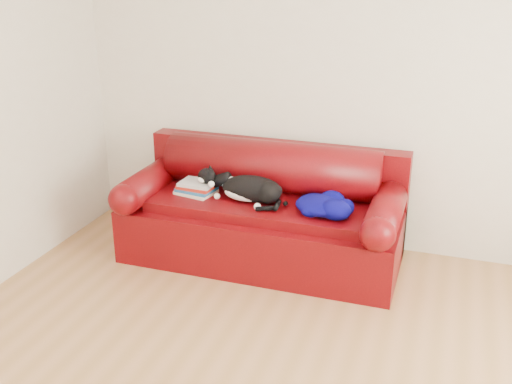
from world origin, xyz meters
TOP-DOWN VIEW (x-y plane):
  - room_shell at (0.12, 0.02)m, footprint 4.52×4.02m
  - sofa_base at (-0.58, 1.49)m, footprint 2.10×0.90m
  - sofa_back at (-0.58, 1.74)m, footprint 2.10×1.01m
  - book_stack at (-1.10, 1.44)m, footprint 0.32×0.27m
  - cat at (-0.65, 1.43)m, footprint 0.64×0.39m
  - blanket at (-0.09, 1.39)m, footprint 0.46×0.43m

SIDE VIEW (x-z plane):
  - sofa_base at x=-0.58m, z-range -0.01..0.49m
  - sofa_back at x=-0.58m, z-range 0.10..0.98m
  - book_stack at x=-1.10m, z-range 0.50..0.60m
  - blanket at x=-0.09m, z-range 0.49..0.63m
  - cat at x=-0.65m, z-range 0.47..0.71m
  - room_shell at x=0.12m, z-range 0.36..2.97m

